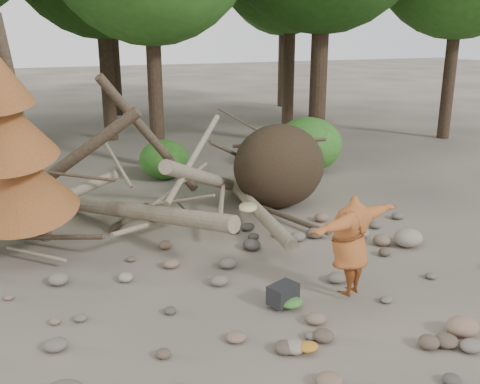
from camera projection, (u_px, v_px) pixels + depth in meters
name	position (u px, v px, depth m)	size (l,w,h in m)	color
ground	(257.00, 310.00, 8.07)	(120.00, 120.00, 0.00)	#514C44
deadfall_pile	(258.00, 171.00, 12.28)	(8.55, 5.24, 3.30)	#332619
dead_conifer	(12.00, 147.00, 9.22)	(2.06, 2.16, 4.35)	#4C3F30
bush_mid	(164.00, 160.00, 15.05)	(1.40, 1.40, 1.12)	#2B651D
bush_right	(308.00, 144.00, 15.89)	(2.00, 2.00, 1.60)	#367725
frisbee_thrower	(350.00, 245.00, 8.20)	(2.92, 1.09, 1.71)	#994E22
backpack	(283.00, 297.00, 8.13)	(0.45, 0.30, 0.30)	black
cloth_green	(291.00, 305.00, 8.05)	(0.37, 0.31, 0.14)	#38712D
cloth_orange	(308.00, 350.00, 6.96)	(0.28, 0.23, 0.10)	#AB6C1D
boulder_front_right	(463.00, 327.00, 7.36)	(0.45, 0.40, 0.27)	#866753
boulder_mid_right	(408.00, 238.00, 10.40)	(0.58, 0.52, 0.35)	gray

